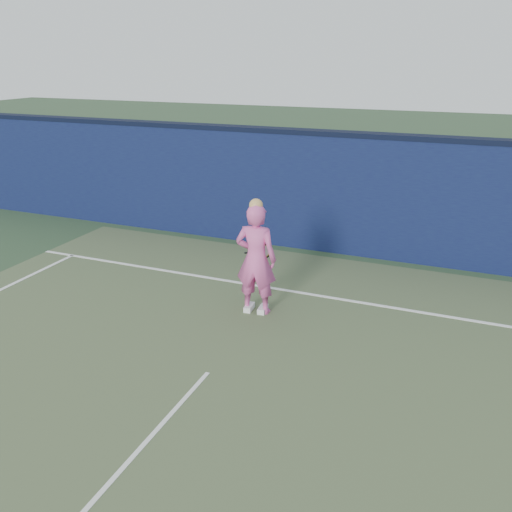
% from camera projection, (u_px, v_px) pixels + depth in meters
% --- Properties ---
extents(ground, '(80.00, 80.00, 0.00)m').
position_uv_depth(ground, '(170.00, 416.00, 6.51)').
color(ground, '#2B442A').
rests_on(ground, ground).
extents(backstop_wall, '(24.00, 0.40, 2.50)m').
position_uv_depth(backstop_wall, '(322.00, 194.00, 11.71)').
color(backstop_wall, '#0D123C').
rests_on(backstop_wall, ground).
extents(wall_cap, '(24.00, 0.42, 0.10)m').
position_uv_depth(wall_cap, '(324.00, 133.00, 11.26)').
color(wall_cap, black).
rests_on(wall_cap, backstop_wall).
extents(player, '(0.72, 0.51, 1.96)m').
position_uv_depth(player, '(256.00, 259.00, 8.84)').
color(player, '#E057A3').
rests_on(player, ground).
extents(racket, '(0.51, 0.12, 0.27)m').
position_uv_depth(racket, '(262.00, 251.00, 9.22)').
color(racket, black).
rests_on(racket, ground).
extents(court_lines, '(11.00, 12.04, 0.01)m').
position_uv_depth(court_lines, '(155.00, 431.00, 6.22)').
color(court_lines, white).
rests_on(court_lines, court_surface).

